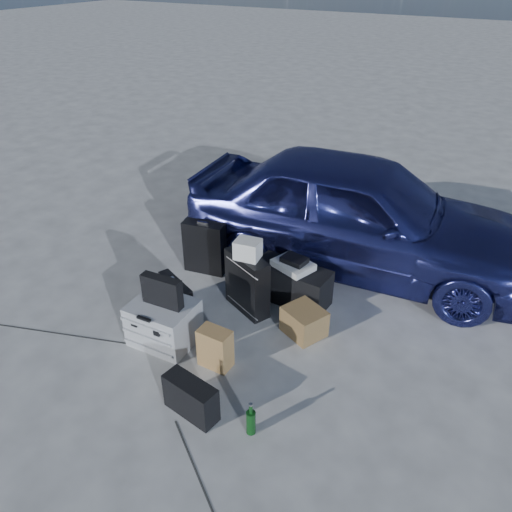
{
  "coord_description": "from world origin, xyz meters",
  "views": [
    {
      "loc": [
        2.11,
        -2.72,
        3.12
      ],
      "look_at": [
        0.06,
        0.85,
        0.61
      ],
      "focal_mm": 35.0,
      "sensor_mm": 36.0,
      "label": 1
    }
  ],
  "objects": [
    {
      "name": "ground",
      "position": [
        0.0,
        0.0,
        0.0
      ],
      "size": [
        60.0,
        60.0,
        0.0
      ],
      "primitive_type": "plane",
      "color": "beige",
      "rests_on": "ground"
    },
    {
      "name": "car",
      "position": [
        0.6,
        2.16,
        0.65
      ],
      "size": [
        3.97,
        1.91,
        1.31
      ],
      "primitive_type": "imported",
      "rotation": [
        0.0,
        0.0,
        1.67
      ],
      "color": "navy",
      "rests_on": "ground"
    },
    {
      "name": "pelican_case",
      "position": [
        -0.43,
        -0.02,
        0.21
      ],
      "size": [
        0.59,
        0.49,
        0.41
      ],
      "primitive_type": "cube",
      "rotation": [
        0.0,
        0.0,
        0.05
      ],
      "color": "#A1A4A6",
      "rests_on": "ground"
    },
    {
      "name": "laptop_bag",
      "position": [
        -0.42,
        -0.01,
        0.56
      ],
      "size": [
        0.39,
        0.12,
        0.29
      ],
      "primitive_type": "cube",
      "rotation": [
        0.0,
        0.0,
        0.07
      ],
      "color": "black",
      "rests_on": "pelican_case"
    },
    {
      "name": "briefcase",
      "position": [
        -0.58,
        0.37,
        0.19
      ],
      "size": [
        0.5,
        0.3,
        0.39
      ],
      "primitive_type": "cube",
      "rotation": [
        0.0,
        0.0,
        -0.41
      ],
      "color": "black",
      "rests_on": "ground"
    },
    {
      "name": "suitcase_left",
      "position": [
        -0.79,
        1.17,
        0.3
      ],
      "size": [
        0.49,
        0.25,
        0.61
      ],
      "primitive_type": "cube",
      "rotation": [
        0.0,
        0.0,
        0.18
      ],
      "color": "black",
      "rests_on": "ground"
    },
    {
      "name": "suitcase_right",
      "position": [
        -0.01,
        0.79,
        0.31
      ],
      "size": [
        0.55,
        0.38,
        0.62
      ],
      "primitive_type": "cube",
      "rotation": [
        0.0,
        0.0,
        -0.42
      ],
      "color": "black",
      "rests_on": "ground"
    },
    {
      "name": "white_carton",
      "position": [
        0.01,
        0.77,
        0.72
      ],
      "size": [
        0.26,
        0.22,
        0.19
      ],
      "primitive_type": "cube",
      "rotation": [
        0.0,
        0.0,
        0.14
      ],
      "color": "beige",
      "rests_on": "suitcase_right"
    },
    {
      "name": "duffel_bag",
      "position": [
        0.31,
        1.15,
        0.2
      ],
      "size": [
        0.8,
        0.38,
        0.39
      ],
      "primitive_type": "cube",
      "rotation": [
        0.0,
        0.0,
        -0.05
      ],
      "color": "black",
      "rests_on": "ground"
    },
    {
      "name": "flat_box_white",
      "position": [
        0.31,
        1.15,
        0.43
      ],
      "size": [
        0.46,
        0.4,
        0.07
      ],
      "primitive_type": "cube",
      "rotation": [
        0.0,
        0.0,
        -0.33
      ],
      "color": "beige",
      "rests_on": "duffel_bag"
    },
    {
      "name": "flat_box_black",
      "position": [
        0.32,
        1.16,
        0.49
      ],
      "size": [
        0.27,
        0.21,
        0.05
      ],
      "primitive_type": "cube",
      "rotation": [
        0.0,
        0.0,
        -0.15
      ],
      "color": "black",
      "rests_on": "flat_box_white"
    },
    {
      "name": "kraft_bag",
      "position": [
        0.17,
        -0.06,
        0.19
      ],
      "size": [
        0.29,
        0.17,
        0.38
      ],
      "primitive_type": "cube",
      "rotation": [
        0.0,
        0.0,
        -0.01
      ],
      "color": "olive",
      "rests_on": "ground"
    },
    {
      "name": "cardboard_box",
      "position": [
        0.65,
        0.72,
        0.14
      ],
      "size": [
        0.46,
        0.44,
        0.27
      ],
      "primitive_type": "cube",
      "rotation": [
        0.0,
        0.0,
        -0.42
      ],
      "color": "olive",
      "rests_on": "ground"
    },
    {
      "name": "messenger_bag",
      "position": [
        0.3,
        -0.6,
        0.16
      ],
      "size": [
        0.48,
        0.24,
        0.32
      ],
      "primitive_type": "cube",
      "rotation": [
        0.0,
        0.0,
        -0.15
      ],
      "color": "black",
      "rests_on": "ground"
    },
    {
      "name": "green_bottle",
      "position": [
        0.81,
        -0.53,
        0.15
      ],
      "size": [
        0.09,
        0.09,
        0.29
      ],
      "primitive_type": "cylinder",
      "rotation": [
        0.0,
        0.0,
        -0.21
      ],
      "color": "black",
      "rests_on": "ground"
    }
  ]
}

